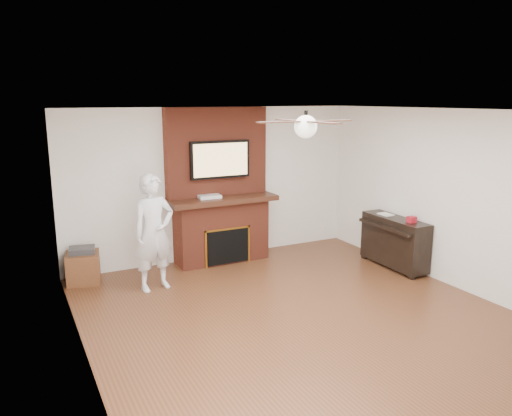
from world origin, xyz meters
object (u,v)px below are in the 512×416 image
person (154,233)px  side_table (83,266)px  fireplace (220,201)px  piano (394,241)px

person → side_table: bearing=130.7°
fireplace → piano: bearing=-34.8°
fireplace → person: 1.55m
side_table → piano: bearing=-8.3°
fireplace → side_table: bearing=-178.2°
fireplace → side_table: 2.32m
side_table → piano: (4.50, -1.53, 0.19)m
person → piano: size_ratio=1.32×
person → piano: 3.73m
side_table → fireplace: bearing=12.2°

